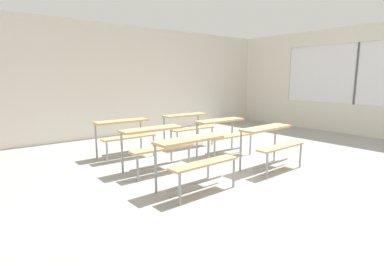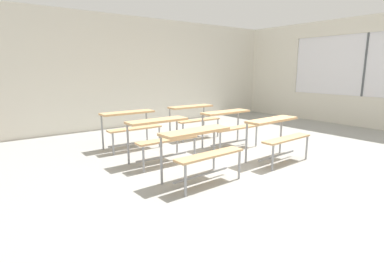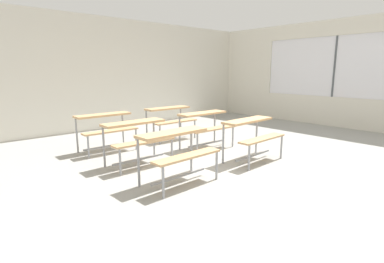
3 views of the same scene
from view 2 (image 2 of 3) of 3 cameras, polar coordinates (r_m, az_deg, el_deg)
ground at (r=5.29m, az=11.40°, el=-6.29°), size 10.00×9.00×0.05m
wall_back at (r=8.68m, az=-11.35°, el=10.97°), size 10.00×0.12×3.00m
desk_bench_r0c0 at (r=4.26m, az=1.59°, el=-2.25°), size 1.12×0.62×0.74m
desk_bench_r0c1 at (r=5.41m, az=15.85°, el=0.35°), size 1.12×0.63×0.74m
desk_bench_r1c0 at (r=5.16m, az=-5.98°, el=0.19°), size 1.10×0.60×0.74m
desk_bench_r1c1 at (r=6.19m, az=7.11°, el=2.13°), size 1.11×0.61×0.74m
desk_bench_r2c0 at (r=6.20m, az=-11.69°, el=1.99°), size 1.11×0.61×0.74m
desk_bench_r2c1 at (r=7.05m, az=0.28°, el=3.40°), size 1.12×0.62×0.74m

